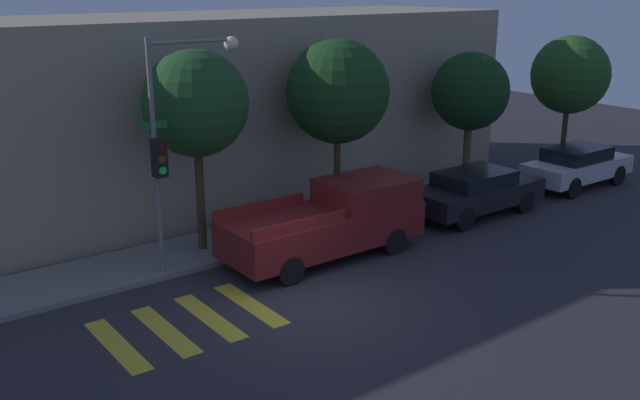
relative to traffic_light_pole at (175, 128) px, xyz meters
The scene contains 12 objects.
ground_plane 5.21m from the traffic_light_pole, 66.12° to the right, with size 60.00×60.00×0.00m, color #2D2B30.
sidewalk 4.02m from the traffic_light_pole, 33.21° to the left, with size 26.00×2.30×0.14m, color slate.
building_row 5.77m from the traffic_light_pole, 74.88° to the left, with size 26.00×6.00×5.97m, color gray.
crosswalk 4.64m from the traffic_light_pole, 115.04° to the right, with size 3.58×2.60×0.00m.
traffic_light_pole is the anchor object (origin of this frame).
pickup_truck 4.76m from the traffic_light_pole, 18.95° to the right, with size 5.43×2.07×1.91m.
sedan_near_corner 9.87m from the traffic_light_pole, ahead, with size 4.48×1.84×1.42m.
sedan_middle 15.01m from the traffic_light_pole, ahead, with size 4.33×1.75×1.44m.
tree_near_corner 1.42m from the traffic_light_pole, 41.41° to the left, with size 2.72×2.72×5.39m.
tree_midblock 5.69m from the traffic_light_pole, ahead, with size 3.02×3.02×5.44m.
tree_far_end 11.38m from the traffic_light_pole, ahead, with size 2.64×2.64×4.74m.
tree_behind_truck 17.00m from the traffic_light_pole, ahead, with size 2.98×2.98×5.04m.
Camera 1 is at (-8.71, -11.85, 6.98)m, focal length 40.00 mm.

